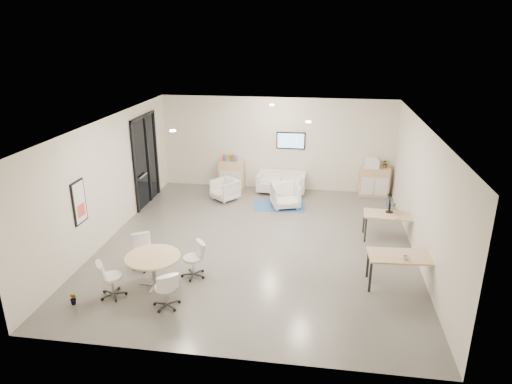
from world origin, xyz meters
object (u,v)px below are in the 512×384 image
object	(u,v)px
desk_front	(402,259)
round_table	(153,260)
armchair_right	(285,194)
desk_rear	(390,217)
loveseat	(281,183)
armchair_left	(225,189)
sideboard_left	(232,175)
sideboard_right	(374,181)

from	to	relation	value
desk_front	round_table	distance (m)	5.40
armchair_right	desk_rear	distance (m)	3.50
loveseat	round_table	world-z (taller)	round_table
armchair_left	round_table	xyz separation A→B (m)	(-0.41, -5.50, 0.26)
desk_front	desk_rear	bearing A→B (deg)	85.47
sideboard_left	armchair_right	size ratio (longest dim) A/B	1.16
sideboard_left	armchair_left	world-z (taller)	sideboard_left
loveseat	desk_front	world-z (taller)	desk_front
sideboard_left	desk_front	size ratio (longest dim) A/B	0.66
sideboard_right	armchair_right	size ratio (longest dim) A/B	1.16
loveseat	round_table	distance (m)	6.87
sideboard_right	desk_rear	distance (m)	3.43
armchair_right	sideboard_right	bearing A→B (deg)	10.65
round_table	armchair_right	bearing A→B (deg)	64.53
desk_front	armchair_left	bearing A→B (deg)	132.57
armchair_left	round_table	world-z (taller)	armchair_left
round_table	sideboard_left	bearing A→B (deg)	86.55
armchair_left	round_table	distance (m)	5.52
desk_rear	loveseat	bearing A→B (deg)	138.20
sideboard_left	sideboard_right	xyz separation A→B (m)	(4.90, -0.01, -0.00)
armchair_right	desk_front	distance (m)	5.24
sideboard_right	loveseat	bearing A→B (deg)	-177.25
armchair_left	loveseat	bearing A→B (deg)	68.17
loveseat	desk_rear	bearing A→B (deg)	-44.01
armchair_right	desk_rear	xyz separation A→B (m)	(2.94, -1.89, 0.21)
round_table	loveseat	bearing A→B (deg)	71.50
armchair_left	desk_front	xyz separation A→B (m)	(4.93, -4.74, 0.30)
sideboard_right	armchair_left	xyz separation A→B (m)	(-4.89, -1.16, -0.11)
armchair_right	desk_rear	bearing A→B (deg)	-50.28
armchair_right	desk_front	size ratio (longest dim) A/B	0.57
armchair_right	round_table	xyz separation A→B (m)	(-2.44, -5.12, 0.22)
sideboard_left	desk_rear	size ratio (longest dim) A/B	0.71
sideboard_right	round_table	distance (m)	8.51
sideboard_left	round_table	xyz separation A→B (m)	(-0.40, -6.67, 0.15)
sideboard_right	desk_front	bearing A→B (deg)	-89.59
sideboard_left	armchair_right	distance (m)	2.56
sideboard_right	desk_front	size ratio (longest dim) A/B	0.65
armchair_left	armchair_right	xyz separation A→B (m)	(2.03, -0.38, 0.04)
armchair_right	armchair_left	bearing A→B (deg)	151.76
armchair_right	desk_front	world-z (taller)	armchair_right
armchair_left	desk_front	size ratio (longest dim) A/B	0.51
desk_front	sideboard_left	bearing A→B (deg)	126.32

